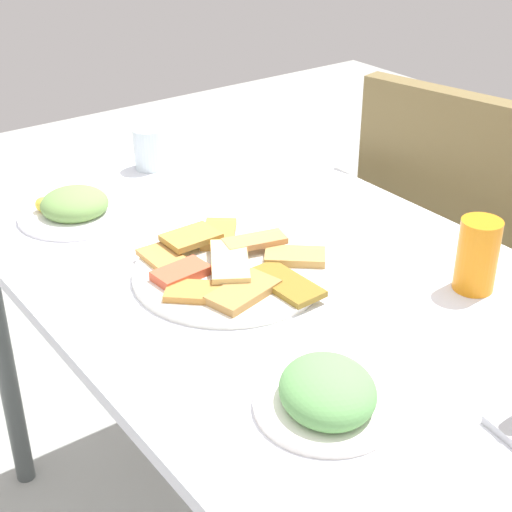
{
  "coord_description": "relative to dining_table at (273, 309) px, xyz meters",
  "views": [
    {
      "loc": [
        0.91,
        -0.7,
        1.38
      ],
      "look_at": [
        -0.01,
        -0.03,
        0.76
      ],
      "focal_mm": 54.4,
      "sensor_mm": 36.0,
      "label": 1
    }
  ],
  "objects": [
    {
      "name": "dining_table",
      "position": [
        0.0,
        0.0,
        0.0
      ],
      "size": [
        1.23,
        0.77,
        0.73
      ],
      "color": "silver",
      "rests_on": "ground_plane"
    },
    {
      "name": "dining_chair",
      "position": [
        -0.11,
        0.63,
        -0.12
      ],
      "size": [
        0.5,
        0.5,
        0.93
      ],
      "color": "brown",
      "rests_on": "ground_plane"
    },
    {
      "name": "pide_platter",
      "position": [
        -0.03,
        -0.07,
        0.09
      ],
      "size": [
        0.33,
        0.33,
        0.04
      ],
      "color": "white",
      "rests_on": "dining_table"
    },
    {
      "name": "salad_plate_greens",
      "position": [
        -0.39,
        -0.18,
        0.1
      ],
      "size": [
        0.22,
        0.22,
        0.06
      ],
      "color": "white",
      "rests_on": "dining_table"
    },
    {
      "name": "salad_plate_rice",
      "position": [
        0.33,
        -0.16,
        0.1
      ],
      "size": [
        0.19,
        0.19,
        0.06
      ],
      "color": "white",
      "rests_on": "dining_table"
    },
    {
      "name": "soda_can",
      "position": [
        0.24,
        0.22,
        0.14
      ],
      "size": [
        0.08,
        0.08,
        0.12
      ],
      "primitive_type": "cylinder",
      "rotation": [
        0.0,
        0.0,
        5.98
      ],
      "color": "orange",
      "rests_on": "dining_table"
    },
    {
      "name": "drinking_glass",
      "position": [
        -0.52,
        0.05,
        0.13
      ],
      "size": [
        0.07,
        0.07,
        0.09
      ],
      "primitive_type": "cylinder",
      "color": "silver",
      "rests_on": "dining_table"
    }
  ]
}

